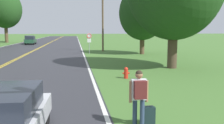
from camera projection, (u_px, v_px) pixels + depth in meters
hitchhiker_person at (139, 93)px, 6.85m from camera, size 0.57×0.41×1.68m
suitcase at (148, 116)px, 7.10m from camera, size 0.43×0.19×0.59m
fire_hydrant at (126, 73)px, 13.96m from camera, size 0.41×0.25×0.67m
traffic_sign at (89, 39)px, 28.15m from camera, size 0.60×0.10×2.47m
utility_pole_midground at (103, 22)px, 31.59m from camera, size 1.80×0.24×7.55m
tree_mid_treeline at (143, 13)px, 27.81m from camera, size 5.55×5.55×8.05m
tree_right_cluster at (5, 9)px, 54.46m from camera, size 7.54×7.54×11.99m
car_dark_green_sedan_mid_near at (31, 40)px, 48.16m from camera, size 1.90×4.31×1.70m
car_dark_grey_van_mid_far at (30, 39)px, 53.02m from camera, size 1.99×4.29×1.69m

